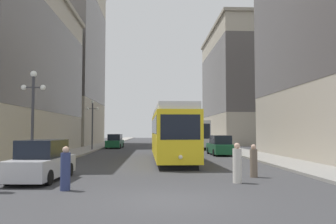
# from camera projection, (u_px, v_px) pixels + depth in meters

# --- Properties ---
(ground_plane) EXTENTS (200.00, 200.00, 0.00)m
(ground_plane) POSITION_uv_depth(u_px,v_px,m) (171.00, 201.00, 10.76)
(ground_plane) COLOR #38383A
(sidewalk_left) EXTENTS (3.15, 120.00, 0.15)m
(sidewalk_left) POSITION_uv_depth(u_px,v_px,m) (101.00, 145.00, 50.31)
(sidewalk_left) COLOR gray
(sidewalk_left) RESTS_ON ground
(sidewalk_right) EXTENTS (3.15, 120.00, 0.15)m
(sidewalk_right) POSITION_uv_depth(u_px,v_px,m) (214.00, 145.00, 51.02)
(sidewalk_right) COLOR gray
(sidewalk_right) RESTS_ON ground
(streetcar) EXTENTS (2.95, 13.58, 3.89)m
(streetcar) POSITION_uv_depth(u_px,v_px,m) (171.00, 133.00, 25.21)
(streetcar) COLOR black
(streetcar) RESTS_ON ground
(transit_bus) EXTENTS (2.93, 12.23, 3.45)m
(transit_bus) POSITION_uv_depth(u_px,v_px,m) (192.00, 133.00, 44.34)
(transit_bus) COLOR black
(transit_bus) RESTS_ON ground
(parked_car_left_near) EXTENTS (2.05, 4.71, 1.82)m
(parked_car_left_near) POSITION_uv_depth(u_px,v_px,m) (42.00, 161.00, 15.30)
(parked_car_left_near) COLOR black
(parked_car_left_near) RESTS_ON ground
(parked_car_left_mid) EXTENTS (1.99, 4.89, 1.82)m
(parked_car_left_mid) POSITION_uv_depth(u_px,v_px,m) (115.00, 142.00, 44.02)
(parked_car_left_mid) COLOR black
(parked_car_left_mid) RESTS_ON ground
(parked_car_right_far) EXTENTS (1.93, 4.96, 1.82)m
(parked_car_right_far) POSITION_uv_depth(u_px,v_px,m) (220.00, 146.00, 31.33)
(parked_car_right_far) COLOR black
(parked_car_right_far) RESTS_ON ground
(pedestrian_crossing_near) EXTENTS (0.37, 0.37, 1.64)m
(pedestrian_crossing_near) POSITION_uv_depth(u_px,v_px,m) (65.00, 170.00, 12.64)
(pedestrian_crossing_near) COLOR navy
(pedestrian_crossing_near) RESTS_ON ground
(pedestrian_crossing_far) EXTENTS (0.35, 0.35, 1.58)m
(pedestrian_crossing_far) POSITION_uv_depth(u_px,v_px,m) (254.00, 162.00, 16.23)
(pedestrian_crossing_far) COLOR #6B5B4C
(pedestrian_crossing_far) RESTS_ON ground
(pedestrian_on_sidewalk) EXTENTS (0.38, 0.38, 1.71)m
(pedestrian_on_sidewalk) POSITION_uv_depth(u_px,v_px,m) (237.00, 164.00, 14.44)
(pedestrian_on_sidewalk) COLOR beige
(pedestrian_on_sidewalk) RESTS_ON ground
(lamp_post_left_near) EXTENTS (1.41, 0.36, 5.56)m
(lamp_post_left_near) POSITION_uv_depth(u_px,v_px,m) (33.00, 104.00, 19.43)
(lamp_post_left_near) COLOR #333338
(lamp_post_left_near) RESTS_ON sidewalk_left
(lamp_post_left_far) EXTENTS (1.41, 0.36, 5.57)m
(lamp_post_left_far) POSITION_uv_depth(u_px,v_px,m) (92.00, 117.00, 38.24)
(lamp_post_left_far) COLOR #333338
(lamp_post_left_far) RESTS_ON sidewalk_left
(building_left_midblock) EXTENTS (12.56, 19.45, 28.60)m
(building_left_midblock) POSITION_uv_depth(u_px,v_px,m) (61.00, 56.00, 55.92)
(building_left_midblock) COLOR #B2A893
(building_left_midblock) RESTS_ON ground
(building_right_midblock) EXTENTS (15.03, 24.59, 20.65)m
(building_right_midblock) POSITION_uv_depth(u_px,v_px,m) (251.00, 85.00, 62.02)
(building_right_midblock) COLOR #B2A893
(building_right_midblock) RESTS_ON ground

